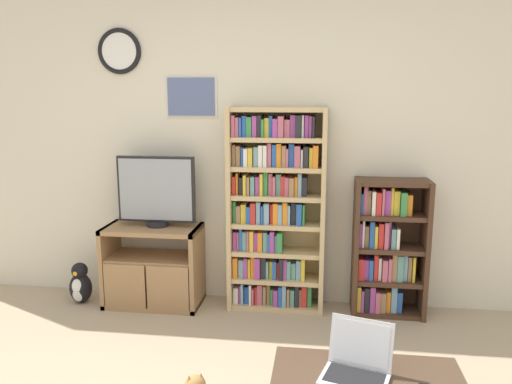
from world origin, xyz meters
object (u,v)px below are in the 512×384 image
at_px(penguin_figurine, 80,285).
at_px(laptop, 357,364).
at_px(television, 156,191).
at_px(bookshelf_short, 386,249).
at_px(bookshelf_tall, 274,210).
at_px(tv_stand, 153,266).

bearing_deg(penguin_figurine, laptop, -34.50).
height_order(television, penguin_figurine, television).
bearing_deg(laptop, penguin_figurine, 161.89).
relative_size(television, bookshelf_short, 0.59).
distance_m(laptop, penguin_figurine, 2.65).
bearing_deg(laptop, television, 149.97).
bearing_deg(television, penguin_figurine, -171.77).
bearing_deg(bookshelf_short, bookshelf_tall, 179.52).
xyz_separation_m(tv_stand, television, (0.04, 0.04, 0.62)).
distance_m(bookshelf_tall, penguin_figurine, 1.75).
bearing_deg(bookshelf_tall, television, -176.50).
xyz_separation_m(tv_stand, penguin_figurine, (-0.62, -0.05, -0.17)).
bearing_deg(television, tv_stand, -131.29).
bearing_deg(bookshelf_short, tv_stand, -177.09).
relative_size(bookshelf_tall, laptop, 4.37).
height_order(bookshelf_tall, penguin_figurine, bookshelf_tall).
xyz_separation_m(tv_stand, laptop, (1.55, -1.54, 0.12)).
xyz_separation_m(bookshelf_short, laptop, (-0.32, -1.64, -0.07)).
distance_m(tv_stand, bookshelf_short, 1.89).
relative_size(bookshelf_tall, penguin_figurine, 4.69).
relative_size(television, penguin_figurine, 1.83).
height_order(tv_stand, bookshelf_short, bookshelf_short).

